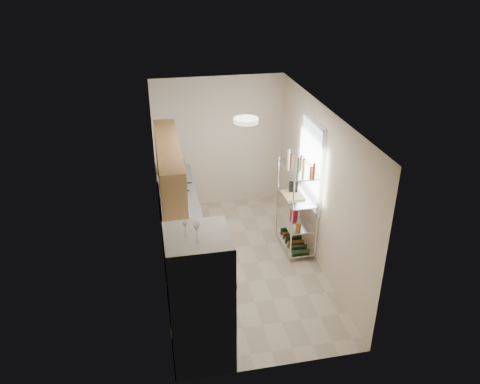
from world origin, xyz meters
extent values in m
cube|color=beige|center=(0.00, 0.00, -0.01)|extent=(2.50, 4.40, 0.01)
cube|color=silver|center=(0.00, 0.00, 2.60)|extent=(2.50, 4.40, 0.01)
cube|color=beige|center=(0.00, 2.21, 1.30)|extent=(2.50, 0.01, 2.60)
cube|color=beige|center=(0.00, -2.21, 1.30)|extent=(2.50, 0.01, 2.60)
cube|color=beige|center=(-1.25, 0.00, 1.30)|extent=(0.01, 4.40, 2.60)
cube|color=beige|center=(1.25, 0.00, 1.30)|extent=(0.01, 4.40, 2.60)
cube|color=#AA7648|center=(-0.92, 0.44, 0.43)|extent=(0.60, 3.48, 0.86)
cube|color=gray|center=(-0.90, 0.44, 0.88)|extent=(0.63, 3.51, 0.04)
cube|color=#B7BABC|center=(-0.94, -0.70, 0.88)|extent=(0.52, 0.44, 0.04)
cube|color=#B7BABC|center=(-0.64, 1.80, 0.46)|extent=(0.01, 0.55, 0.72)
cube|color=#AA7648|center=(-1.05, 0.10, 1.81)|extent=(0.33, 2.20, 0.72)
cube|color=#B7BABC|center=(-1.00, 0.90, 1.39)|extent=(0.50, 0.60, 0.12)
cube|color=white|center=(1.23, 0.35, 1.55)|extent=(0.06, 1.00, 1.46)
cube|color=silver|center=(1.00, 0.30, 0.10)|extent=(0.45, 0.90, 0.02)
cube|color=silver|center=(1.00, 0.30, 0.55)|extent=(0.45, 0.90, 0.02)
cube|color=silver|center=(1.00, 0.30, 1.00)|extent=(0.45, 0.90, 0.02)
cube|color=silver|center=(1.00, 0.30, 1.50)|extent=(0.45, 0.90, 0.02)
cylinder|color=silver|center=(0.79, -0.14, 0.78)|extent=(0.02, 0.02, 1.55)
cylinder|color=silver|center=(0.79, 0.74, 0.78)|extent=(0.02, 0.02, 1.55)
cylinder|color=silver|center=(1.22, -0.14, 0.78)|extent=(0.02, 0.02, 1.55)
cylinder|color=silver|center=(1.22, 0.74, 0.78)|extent=(0.02, 0.02, 1.55)
cylinder|color=white|center=(0.00, -0.30, 2.57)|extent=(0.34, 0.34, 0.05)
cube|color=silver|center=(-0.87, -1.83, 0.90)|extent=(0.74, 0.74, 1.80)
cylinder|color=white|center=(-0.92, 0.09, 0.99)|extent=(0.23, 0.23, 0.19)
cylinder|color=black|center=(-1.00, 0.91, 0.92)|extent=(0.35, 0.35, 0.05)
cylinder|color=black|center=(-0.92, 1.30, 0.92)|extent=(0.25, 0.25, 0.05)
cube|color=tan|center=(0.93, 0.31, 1.02)|extent=(0.33, 0.42, 0.03)
cube|color=black|center=(0.99, 0.49, 1.14)|extent=(0.20, 0.25, 0.25)
cube|color=maroon|center=(1.03, 0.48, 0.64)|extent=(0.12, 0.15, 0.17)
camera|label=1|loc=(-1.27, -6.22, 4.57)|focal=35.00mm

